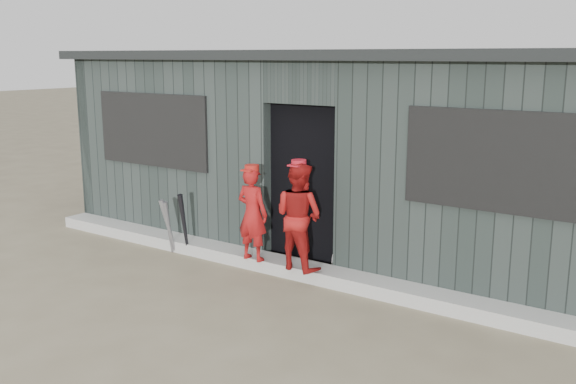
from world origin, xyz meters
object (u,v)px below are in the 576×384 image
Objects in this scene: bat_mid at (169,227)px; bat_right at (184,225)px; player_red_left at (252,214)px; player_red_right at (299,216)px; bat_left at (168,226)px; dugout at (359,150)px; player_grey_back at (351,222)px.

bat_right is at bearing 5.14° from bat_mid.
player_red_left is 0.63m from player_red_right.
bat_right is 0.75× the size of player_red_left.
bat_left is 2.01m from player_red_right.
dugout reaches higher than player_red_right.
player_grey_back is (2.06, 0.67, 0.20)m from bat_right.
bat_right is at bearing 8.88° from player_red_right.
player_red_left is at bearing 10.21° from player_red_right.
player_red_left reaches higher than player_grey_back.
bat_left is at bearing 9.38° from player_red_right.
player_red_right is at bearing 56.11° from player_grey_back.
dugout reaches higher than bat_right.
player_red_left is 2.00m from dugout.
bat_mid is 0.26m from bat_right.
bat_left reaches higher than bat_mid.
dugout is at bearing 52.09° from bat_right.
bat_right is 1.75m from player_red_right.
bat_left is 0.88× the size of bat_right.
bat_mid is at bearing 3.36° from player_red_left.
player_grey_back is (2.32, 0.70, 0.26)m from bat_mid.
player_red_right reaches higher than player_red_left.
player_red_left is 0.92× the size of player_grey_back.
dugout is (1.74, 1.93, 0.93)m from bat_mid.
dugout reaches higher than bat_left.
player_red_right reaches higher than bat_left.
player_red_right is (1.97, 0.11, 0.40)m from bat_left.
player_grey_back reaches higher than bat_right.
bat_mid is at bearing 13.27° from player_grey_back.
player_red_right reaches higher than bat_mid.
bat_left is 2.76m from dugout.
player_red_left reaches higher than bat_left.
player_grey_back is at bearing -146.00° from player_red_left.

